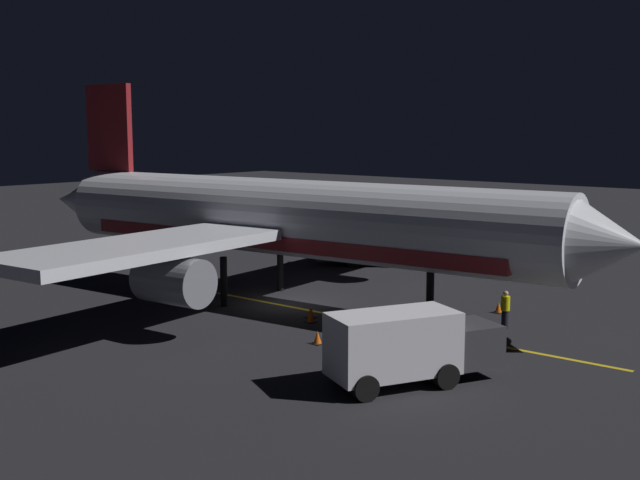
{
  "coord_description": "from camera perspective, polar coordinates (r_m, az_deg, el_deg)",
  "views": [
    {
      "loc": [
        28.92,
        26.54,
        8.92
      ],
      "look_at": [
        0.0,
        2.0,
        3.5
      ],
      "focal_mm": 43.92,
      "sensor_mm": 36.0,
      "label": 1
    }
  ],
  "objects": [
    {
      "name": "ground_crew_worker",
      "position": [
        36.09,
        13.35,
        -4.95
      ],
      "size": [
        0.4,
        0.4,
        1.74
      ],
      "color": "black",
      "rests_on": "ground_plane"
    },
    {
      "name": "airliner",
      "position": [
        39.88,
        -2.88,
        1.43
      ],
      "size": [
        30.95,
        35.83,
        11.5
      ],
      "color": "silver",
      "rests_on": "ground_plane"
    },
    {
      "name": "apron_guide_stripe",
      "position": [
        37.43,
        1.95,
        -5.65
      ],
      "size": [
        0.88,
        26.62,
        0.01
      ],
      "primitive_type": "cube",
      "rotation": [
        0.0,
        0.0,
        0.02
      ],
      "color": "gold",
      "rests_on": "ground_plane"
    },
    {
      "name": "baggage_truck",
      "position": [
        27.77,
        6.39,
        -7.76
      ],
      "size": [
        6.53,
        4.6,
        2.62
      ],
      "color": "silver",
      "rests_on": "ground_plane"
    },
    {
      "name": "ground_plane",
      "position": [
        40.28,
        -2.18,
        -4.82
      ],
      "size": [
        180.0,
        180.0,
        0.2
      ],
      "primitive_type": "cube",
      "color": "black"
    },
    {
      "name": "traffic_cone_under_wing",
      "position": [
        36.44,
        -0.68,
        -5.63
      ],
      "size": [
        0.5,
        0.5,
        0.55
      ],
      "color": "#EA590F",
      "rests_on": "ground_plane"
    },
    {
      "name": "traffic_cone_far",
      "position": [
        39.26,
        12.87,
        -4.83
      ],
      "size": [
        0.5,
        0.5,
        0.55
      ],
      "color": "#EA590F",
      "rests_on": "ground_plane"
    },
    {
      "name": "traffic_cone_near_left",
      "position": [
        37.32,
        -0.67,
        -5.3
      ],
      "size": [
        0.5,
        0.5,
        0.55
      ],
      "color": "#EA590F",
      "rests_on": "ground_plane"
    },
    {
      "name": "catering_truck",
      "position": [
        51.43,
        3.17,
        -0.54
      ],
      "size": [
        5.32,
        5.58,
        2.26
      ],
      "color": "maroon",
      "rests_on": "ground_plane"
    },
    {
      "name": "traffic_cone_near_right",
      "position": [
        32.89,
        -0.18,
        -7.15
      ],
      "size": [
        0.5,
        0.5,
        0.55
      ],
      "color": "#EA590F",
      "rests_on": "ground_plane"
    }
  ]
}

